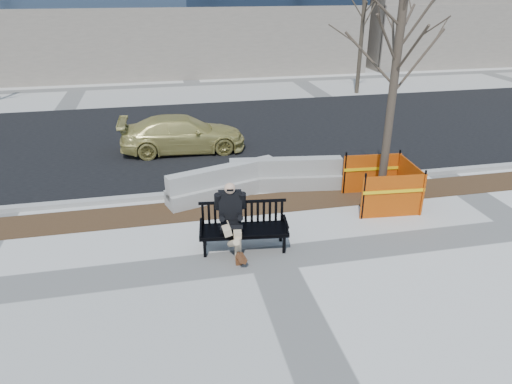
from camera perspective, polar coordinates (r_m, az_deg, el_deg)
The scene contains 11 objects.
ground at distance 10.00m, azimuth 1.80°, elevation -8.07°, with size 120.00×120.00×0.00m, color beige.
mulch_strip at distance 12.21m, azimuth -1.10°, elevation -1.64°, with size 40.00×1.20×0.02m, color #47301C.
asphalt_street at distance 17.92m, azimuth -4.94°, elevation 6.90°, with size 60.00×10.40×0.01m, color black.
curb at distance 13.04m, azimuth -1.90°, elevation 0.37°, with size 60.00×0.25×0.12m, color #9E9B93.
bench at distance 10.33m, azimuth -1.48°, elevation -6.89°, with size 1.95×0.70×1.04m, color black, non-canonical shape.
seated_man at distance 10.36m, azimuth -3.01°, elevation -6.81°, with size 0.65×1.09×1.52m, color black, non-canonical shape.
tree_fence at distance 12.74m, azimuth 14.79°, elevation -1.38°, with size 2.41×2.41×6.01m, color #D8590A, non-canonical shape.
sedan at distance 16.38m, azimuth -8.77°, elevation 4.99°, with size 1.70×4.18×1.21m, color tan.
jersey_barrier_left at distance 12.74m, azimuth -4.04°, elevation -0.57°, with size 3.10×0.62×0.89m, color #A8A59D, non-canonical shape.
jersey_barrier_right at distance 13.27m, azimuth 3.58°, elevation 0.50°, with size 3.12×0.62×0.89m, color #9A9890, non-canonical shape.
far_tree_right at distance 25.54m, azimuth 12.16°, elevation 11.74°, with size 2.27×2.27×6.14m, color #473C2E, non-canonical shape.
Camera 1 is at (-2.07, -8.18, 5.36)m, focal length 32.81 mm.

